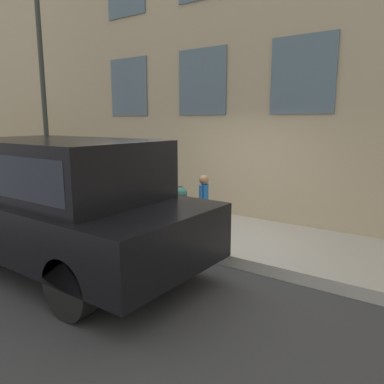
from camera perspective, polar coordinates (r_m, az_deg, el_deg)
ground_plane at (r=6.44m, az=-1.76°, el=-9.46°), size 80.00×80.00×0.00m
sidewalk at (r=7.31m, az=3.76°, el=-6.24°), size 2.30×60.00×0.18m
fire_hydrant at (r=6.91m, az=-1.78°, el=-2.61°), size 0.33×0.45×0.87m
person at (r=6.80m, az=1.80°, el=-1.01°), size 0.26×0.18×1.09m
parked_truck_black_near at (r=6.05m, az=-19.93°, el=-0.50°), size 2.08×5.04×1.96m
street_lamp at (r=10.43m, az=-22.09°, el=19.16°), size 0.36×0.36×6.02m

